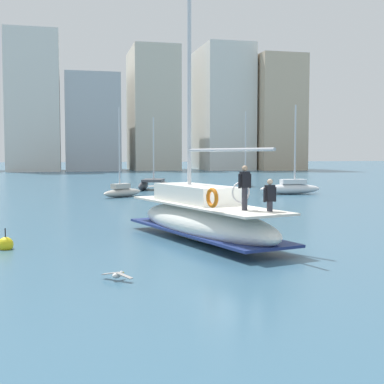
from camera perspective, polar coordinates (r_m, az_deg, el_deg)
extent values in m
plane|color=#38607A|center=(20.29, 4.42, -5.73)|extent=(400.00, 400.00, 0.00)
ellipsoid|color=white|center=(21.38, 1.24, -3.32)|extent=(4.84, 9.89, 1.40)
cube|color=navy|center=(21.42, 1.24, -4.15)|extent=(4.81, 9.71, 0.10)
cube|color=beige|center=(21.29, 1.24, -1.34)|extent=(4.53, 9.38, 0.08)
cube|color=white|center=(21.88, 0.31, -0.17)|extent=(2.76, 4.61, 0.70)
cylinder|color=silver|center=(22.50, -0.29, 12.76)|extent=(0.16, 0.16, 10.73)
cylinder|color=#B7B7BC|center=(19.76, 3.69, 4.50)|extent=(1.63, 5.59, 0.12)
cylinder|color=silver|center=(25.17, -3.76, 0.66)|extent=(0.88, 0.29, 0.06)
torus|color=orange|center=(18.39, 2.16, -0.62)|extent=(0.32, 0.71, 0.70)
cylinder|color=#33333D|center=(18.82, 5.61, -0.74)|extent=(0.20, 0.20, 0.80)
cube|color=black|center=(18.77, 5.63, 1.33)|extent=(0.36, 0.28, 0.56)
sphere|color=tan|center=(18.76, 5.64, 2.52)|extent=(0.20, 0.20, 0.20)
cylinder|color=black|center=(18.65, 5.07, 1.16)|extent=(0.09, 0.09, 0.50)
cylinder|color=black|center=(18.90, 6.18, 1.19)|extent=(0.09, 0.09, 0.50)
cylinder|color=#33333D|center=(18.58, 8.26, -1.52)|extent=(0.20, 0.20, 0.35)
cube|color=black|center=(18.54, 8.28, -0.12)|extent=(0.36, 0.28, 0.56)
sphere|color=beige|center=(18.51, 8.29, 1.08)|extent=(0.20, 0.20, 0.20)
cylinder|color=black|center=(18.41, 7.73, -0.30)|extent=(0.09, 0.09, 0.50)
cylinder|color=black|center=(18.67, 8.81, -0.25)|extent=(0.09, 0.09, 0.50)
torus|color=silver|center=(19.00, 5.21, -0.02)|extent=(0.75, 0.26, 0.76)
ellipsoid|color=silver|center=(46.34, 10.39, 0.31)|extent=(5.41, 1.32, 0.87)
cube|color=silver|center=(46.40, 10.70, 1.10)|extent=(2.17, 0.85, 0.40)
cylinder|color=silver|center=(46.40, 10.91, 4.98)|extent=(0.14, 0.14, 6.68)
ellipsoid|color=#4C4C51|center=(51.23, -5.19, 0.68)|extent=(2.00, 4.91, 0.81)
ellipsoid|color=#4C4C51|center=(50.97, -3.10, 0.67)|extent=(2.00, 4.91, 0.81)
cube|color=#4C4C51|center=(51.06, -4.15, 1.24)|extent=(2.61, 3.18, 0.24)
cylinder|color=silver|center=(51.37, -4.11, 4.67)|extent=(0.13, 0.13, 5.88)
ellipsoid|color=#B7B2A8|center=(43.14, -7.39, -0.07)|extent=(3.77, 3.41, 0.67)
cube|color=#B7B2A8|center=(42.96, -7.59, 0.62)|extent=(1.66, 1.55, 0.40)
cylinder|color=silver|center=(42.81, -7.73, 4.64)|extent=(0.11, 0.11, 6.42)
ellipsoid|color=#4C4C51|center=(56.60, 5.68, 1.04)|extent=(2.92, 5.50, 0.87)
cube|color=#4C4C51|center=(56.30, 5.68, 1.67)|extent=(1.47, 2.30, 0.40)
cylinder|color=silver|center=(56.12, 5.71, 4.97)|extent=(0.13, 0.13, 6.88)
ellipsoid|color=silver|center=(14.95, -7.97, -8.75)|extent=(0.38, 0.38, 0.16)
sphere|color=silver|center=(15.08, -7.51, -8.51)|extent=(0.11, 0.11, 0.11)
cone|color=gold|center=(15.13, -7.36, -8.51)|extent=(0.08, 0.08, 0.04)
cube|color=#9E9993|center=(15.10, -8.72, -8.55)|extent=(0.45, 0.45, 0.13)
cube|color=#9E9993|center=(14.79, -7.22, -8.81)|extent=(0.45, 0.45, 0.13)
sphere|color=yellow|center=(20.65, -19.21, -5.30)|extent=(0.56, 0.56, 0.56)
cylinder|color=black|center=(20.61, -19.23, -4.48)|extent=(0.04, 0.04, 0.60)
cube|color=silver|center=(110.14, -16.48, 9.09)|extent=(9.90, 12.19, 26.61)
cube|color=#B2B7BC|center=(112.78, -10.64, 7.14)|extent=(10.55, 16.48, 19.06)
cube|color=beige|center=(115.05, -4.22, 8.67)|extent=(9.31, 15.61, 25.19)
cube|color=silver|center=(116.30, 3.25, 8.78)|extent=(9.92, 16.11, 25.81)
cube|color=#C6AD8E|center=(117.70, 8.33, 8.14)|extent=(9.50, 17.72, 23.56)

